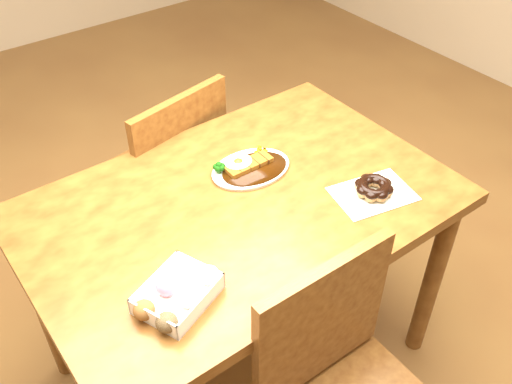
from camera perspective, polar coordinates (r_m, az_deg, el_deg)
ground at (r=2.18m, az=-1.26°, el=-15.97°), size 6.00×6.00×0.00m
table at (r=1.68m, az=-1.57°, el=-3.48°), size 1.20×0.80×0.75m
chair_far at (r=2.16m, az=-9.15°, el=1.45°), size 0.49×0.49×0.87m
katsu_curry_plate at (r=1.71m, az=-0.69°, el=2.50°), size 0.26×0.19×0.05m
donut_box at (r=1.35m, az=-7.90°, el=-10.14°), size 0.23×0.20×0.05m
pon_de_ring at (r=1.65m, az=11.70°, el=0.38°), size 0.25×0.20×0.04m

